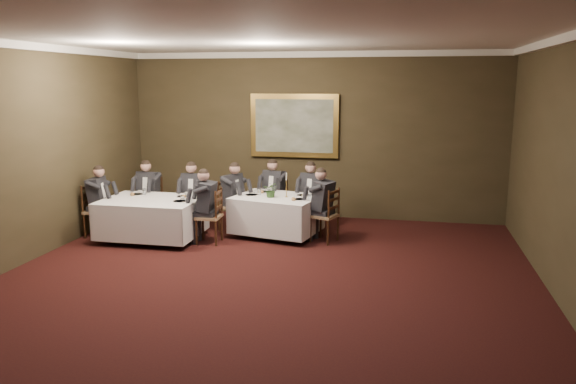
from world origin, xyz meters
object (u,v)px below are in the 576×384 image
at_px(chair_main_backright, 312,214).
at_px(chair_main_backleft, 275,211).
at_px(diner_main_backleft, 274,200).
at_px(diner_main_backright, 312,203).
at_px(diner_main_endleft, 232,205).
at_px(candlestick, 286,188).
at_px(chair_main_endleft, 232,216).
at_px(table_main, 277,213).
at_px(chair_sec_backright, 195,214).
at_px(table_second, 152,216).
at_px(diner_sec_backright, 194,203).
at_px(centerpiece, 271,189).
at_px(painting, 294,126).
at_px(diner_sec_endleft, 97,210).
at_px(diner_main_endright, 324,214).
at_px(diner_sec_endright, 209,215).
at_px(diner_sec_backleft, 149,201).
at_px(chair_main_endright, 325,226).
at_px(chair_sec_backleft, 150,212).
at_px(chair_sec_endleft, 97,221).
at_px(chair_sec_endright, 210,228).

bearing_deg(chair_main_backright, chair_main_backleft, 2.07).
xyz_separation_m(diner_main_backleft, diner_main_backright, (0.81, -0.17, 0.00)).
relative_size(diner_main_backright, diner_main_endleft, 1.00).
bearing_deg(chair_main_backright, candlestick, 76.00).
xyz_separation_m(chair_main_backright, chair_main_endleft, (-1.52, -0.49, 0.00)).
xyz_separation_m(table_main, chair_sec_backright, (-1.73, 0.19, -0.17)).
distance_m(table_second, candlestick, 2.55).
xyz_separation_m(table_main, candlestick, (0.19, -0.01, 0.49)).
xyz_separation_m(table_second, diner_sec_backright, (0.47, 0.90, 0.06)).
bearing_deg(centerpiece, chair_main_backright, 50.93).
distance_m(chair_main_endleft, centerpiece, 1.12).
relative_size(table_second, painting, 0.94).
bearing_deg(diner_sec_endleft, diner_main_backright, 103.39).
distance_m(table_second, diner_sec_backright, 1.02).
distance_m(diner_main_endright, centerpiece, 1.10).
bearing_deg(table_second, diner_sec_endright, 0.16).
distance_m(diner_main_endleft, diner_sec_backleft, 1.74).
bearing_deg(painting, diner_sec_backleft, -150.80).
bearing_deg(diner_main_backright, chair_main_endright, 127.78).
bearing_deg(diner_sec_backright, chair_sec_backleft, 0.18).
height_order(diner_main_endleft, diner_main_endright, same).
relative_size(chair_sec_backleft, diner_sec_backright, 0.74).
xyz_separation_m(chair_main_endleft, diner_sec_backright, (-0.77, -0.03, 0.23)).
bearing_deg(candlestick, table_main, 176.09).
bearing_deg(centerpiece, chair_sec_backleft, 173.66).
bearing_deg(chair_main_endright, centerpiece, 105.12).
bearing_deg(diner_main_backright, chair_sec_endleft, 33.88).
xyz_separation_m(chair_main_backleft, chair_sec_endright, (-0.84, -1.58, 0.00)).
height_order(diner_sec_backleft, painting, painting).
relative_size(diner_main_endleft, chair_main_endright, 1.35).
height_order(table_second, chair_sec_endright, chair_sec_endright).
xyz_separation_m(table_second, diner_sec_backleft, (-0.48, 0.90, 0.06)).
relative_size(chair_main_backleft, centerpiece, 3.31).
distance_m(diner_main_backleft, chair_main_endright, 1.61).
distance_m(table_second, chair_sec_backleft, 1.04).
relative_size(diner_main_backleft, diner_main_backright, 1.00).
relative_size(chair_sec_backleft, painting, 0.53).
height_order(chair_sec_backleft, diner_sec_endright, diner_sec_endright).
xyz_separation_m(table_second, painting, (2.20, 2.40, 1.52)).
xyz_separation_m(diner_main_endright, diner_sec_backright, (-2.67, 0.38, 0.00)).
bearing_deg(centerpiece, diner_sec_endright, -148.61).
bearing_deg(diner_main_endright, table_main, 98.73).
relative_size(table_second, diner_sec_endright, 1.32).
distance_m(chair_main_endright, chair_sec_endright, 2.10).
bearing_deg(chair_main_backright, diner_sec_backright, 26.57).
bearing_deg(diner_main_backleft, diner_sec_backleft, 30.64).
bearing_deg(diner_main_endleft, chair_sec_backright, -69.70).
distance_m(table_main, diner_main_endright, 0.97).
distance_m(chair_main_backleft, painting, 1.88).
height_order(chair_main_endleft, centerpiece, centerpiece).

